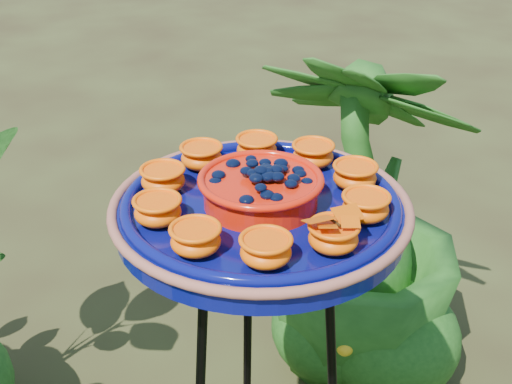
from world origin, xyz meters
TOP-DOWN VIEW (x-y plane):
  - feeder_dish at (0.13, -0.05)m, footprint 0.53×0.53m
  - shrub_back_right at (0.64, 0.51)m, footprint 0.79×0.79m

SIDE VIEW (x-z plane):
  - shrub_back_right at x=0.64m, z-range 0.00..0.99m
  - feeder_dish at x=0.13m, z-range 0.89..0.99m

